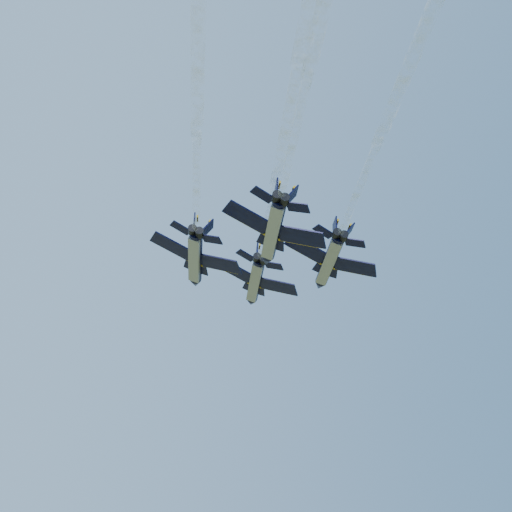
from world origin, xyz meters
name	(u,v)px	position (x,y,z in m)	size (l,w,h in m)	color
jet_lead	(255,281)	(4.75, 7.88, 107.40)	(13.39, 19.35, 6.22)	black
jet_left	(196,258)	(-8.33, 1.31, 107.40)	(13.39, 19.35, 6.22)	black
jet_right	(329,261)	(10.89, -6.07, 107.40)	(13.39, 19.35, 6.22)	black
jet_slot	(273,231)	(-2.44, -13.50, 107.40)	(13.39, 19.35, 6.22)	black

